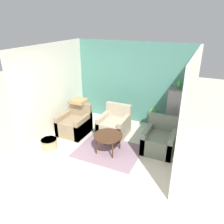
{
  "coord_description": "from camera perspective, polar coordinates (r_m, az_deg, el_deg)",
  "views": [
    {
      "loc": [
        2.18,
        -3.27,
        3.18
      ],
      "look_at": [
        0.0,
        1.51,
        0.89
      ],
      "focal_mm": 35.0,
      "sensor_mm": 36.0,
      "label": 1
    }
  ],
  "objects": [
    {
      "name": "ground_plane",
      "position": [
        5.05,
        -7.38,
        -15.64
      ],
      "size": [
        20.0,
        20.0,
        0.0
      ],
      "primitive_type": "plane",
      "color": "beige",
      "rests_on": "ground"
    },
    {
      "name": "potted_plant",
      "position": [
        6.56,
        10.55,
        -1.16
      ],
      "size": [
        0.36,
        0.33,
        0.75
      ],
      "color": "#66605B",
      "rests_on": "ground_plane"
    },
    {
      "name": "wicker_basket",
      "position": [
        6.01,
        -16.08,
        -7.84
      ],
      "size": [
        0.42,
        0.42,
        0.25
      ],
      "color": "tan",
      "rests_on": "ground_plane"
    },
    {
      "name": "birdcage",
      "position": [
        6.38,
        16.22,
        -0.22
      ],
      "size": [
        0.53,
        0.53,
        1.44
      ],
      "color": "#555559",
      "rests_on": "ground_plane"
    },
    {
      "name": "wall_back_accent",
      "position": [
        6.94,
        5.32,
        7.51
      ],
      "size": [
        3.82,
        0.06,
        2.54
      ],
      "color": "#4C897A",
      "rests_on": "ground_plane"
    },
    {
      "name": "armchair_left",
      "position": [
        6.51,
        -9.71,
        -3.15
      ],
      "size": [
        0.77,
        0.84,
        0.86
      ],
      "color": "#8E7A5B",
      "rests_on": "ground_plane"
    },
    {
      "name": "coffee_table",
      "position": [
        5.49,
        -1.03,
        -6.4
      ],
      "size": [
        0.73,
        0.73,
        0.48
      ],
      "color": "#472819",
      "rests_on": "ground_plane"
    },
    {
      "name": "armchair_middle",
      "position": [
        6.35,
        0.59,
        -3.53
      ],
      "size": [
        0.77,
        0.84,
        0.86
      ],
      "color": "tan",
      "rests_on": "ground_plane"
    },
    {
      "name": "parrot",
      "position": [
        6.1,
        17.1,
        6.93
      ],
      "size": [
        0.1,
        0.18,
        0.22
      ],
      "color": "green",
      "rests_on": "birdcage"
    },
    {
      "name": "wall_left",
      "position": [
        6.55,
        -15.19,
        5.79
      ],
      "size": [
        0.06,
        3.01,
        2.54
      ],
      "color": "silver",
      "rests_on": "ground_plane"
    },
    {
      "name": "wall_right",
      "position": [
        5.15,
        19.37,
        0.41
      ],
      "size": [
        0.06,
        3.01,
        2.54
      ],
      "color": "silver",
      "rests_on": "ground_plane"
    },
    {
      "name": "armchair_right",
      "position": [
        5.75,
        12.33,
        -7.22
      ],
      "size": [
        0.77,
        0.84,
        0.86
      ],
      "color": "slate",
      "rests_on": "ground_plane"
    },
    {
      "name": "area_rug",
      "position": [
        5.72,
        -0.99,
        -10.15
      ],
      "size": [
        1.61,
        1.26,
        0.01
      ],
      "color": "gray",
      "rests_on": "ground_plane"
    },
    {
      "name": "throw_pillow",
      "position": [
        6.51,
        -8.55,
        2.87
      ],
      "size": [
        0.4,
        0.4,
        0.1
      ],
      "color": "tan",
      "rests_on": "armchair_left"
    }
  ]
}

